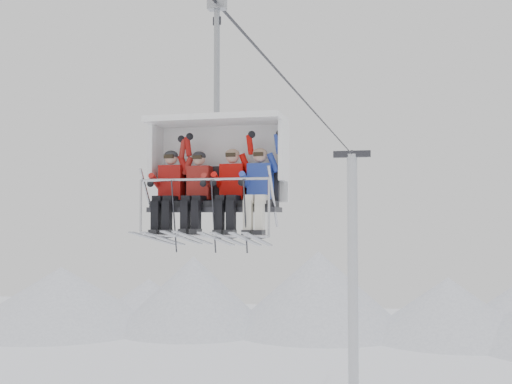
% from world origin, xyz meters
% --- Properties ---
extents(ridgeline, '(72.00, 21.00, 7.00)m').
position_xyz_m(ridgeline, '(-1.58, 42.05, 2.84)').
color(ridgeline, silver).
rests_on(ridgeline, ground).
extents(lift_tower_right, '(2.00, 1.80, 13.48)m').
position_xyz_m(lift_tower_right, '(0.00, 22.00, 5.78)').
color(lift_tower_right, '#BABDC2').
rests_on(lift_tower_right, ground).
extents(haul_cable, '(0.06, 50.00, 0.06)m').
position_xyz_m(haul_cable, '(0.00, 0.00, 13.30)').
color(haul_cable, '#2E2E33').
rests_on(haul_cable, lift_tower_left).
extents(chairlift_carrier, '(2.26, 1.17, 3.98)m').
position_xyz_m(chairlift_carrier, '(0.00, -2.63, 10.65)').
color(chairlift_carrier, black).
rests_on(chairlift_carrier, haul_cable).
extents(skier_far_left, '(0.39, 1.69, 1.56)m').
position_xyz_m(skier_far_left, '(-0.76, -2.93, 10.19)').
color(skier_far_left, '#AB1410').
rests_on(skier_far_left, chairlift_carrier).
extents(skier_center_left, '(0.37, 1.69, 1.51)m').
position_xyz_m(skier_center_left, '(-0.27, -2.94, 10.18)').
color(skier_center_left, '#A3221B').
rests_on(skier_center_left, chairlift_carrier).
extents(skier_center_right, '(0.39, 1.69, 1.56)m').
position_xyz_m(skier_center_right, '(0.30, -2.93, 10.19)').
color(skier_center_right, red).
rests_on(skier_center_right, chairlift_carrier).
extents(skier_far_right, '(0.39, 1.69, 1.56)m').
position_xyz_m(skier_far_right, '(0.76, -2.93, 10.19)').
color(skier_far_right, '#2942AB').
rests_on(skier_far_right, chairlift_carrier).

